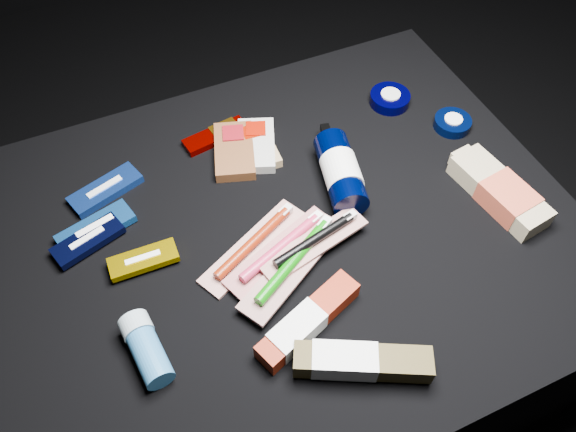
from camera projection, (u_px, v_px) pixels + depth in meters
name	position (u px, v px, depth m)	size (l,w,h in m)	color
ground	(284.00, 333.00, 1.25)	(3.00, 3.00, 0.00)	black
cloth_table	(283.00, 289.00, 1.09)	(0.98, 0.78, 0.40)	black
luna_bar_0	(106.00, 190.00, 0.98)	(0.14, 0.08, 0.02)	#173C97
luna_bar_1	(96.00, 228.00, 0.92)	(0.13, 0.08, 0.02)	blue
luna_bar_2	(88.00, 240.00, 0.91)	(0.12, 0.08, 0.02)	black
luna_bar_3	(143.00, 260.00, 0.88)	(0.11, 0.04, 0.01)	#BB9900
clif_bar_0	(234.00, 149.00, 1.03)	(0.11, 0.15, 0.02)	brown
clif_bar_1	(256.00, 143.00, 1.04)	(0.11, 0.14, 0.02)	#B7B7B0
clif_bar_2	(256.00, 145.00, 1.04)	(0.07, 0.12, 0.02)	tan
power_bar	(219.00, 134.00, 1.06)	(0.13, 0.06, 0.02)	#6D0100
lotion_bottle	(340.00, 172.00, 0.97)	(0.10, 0.20, 0.06)	black
cream_tin_upper	(390.00, 99.00, 1.11)	(0.08, 0.08, 0.02)	black
cream_tin_lower	(452.00, 123.00, 1.07)	(0.07, 0.07, 0.02)	black
bodywash_bottle	(500.00, 192.00, 0.96)	(0.09, 0.20, 0.04)	tan
deodorant_stick	(146.00, 348.00, 0.79)	(0.06, 0.11, 0.05)	#2A6597
toothbrush_pack_0	(254.00, 244.00, 0.91)	(0.21, 0.14, 0.02)	silver
toothbrush_pack_1	(282.00, 249.00, 0.89)	(0.21, 0.12, 0.02)	#ABA69F
toothbrush_pack_2	(294.00, 262.00, 0.87)	(0.22, 0.16, 0.02)	#B3ACA8
toothbrush_pack_3	(315.00, 241.00, 0.89)	(0.20, 0.09, 0.02)	#B7AEAB
toothpaste_carton_red	(305.00, 324.00, 0.81)	(0.18, 0.10, 0.04)	maroon
toothpaste_carton_green	(356.00, 361.00, 0.77)	(0.19, 0.12, 0.04)	#392F10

